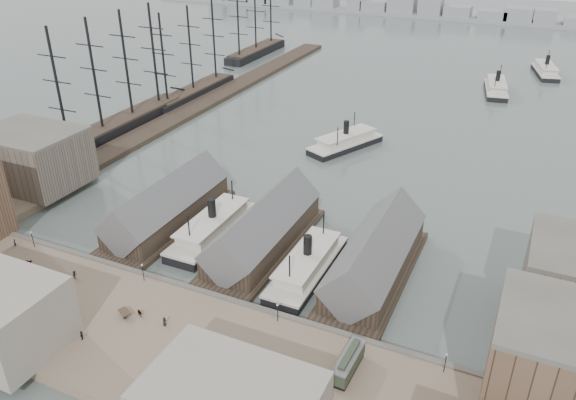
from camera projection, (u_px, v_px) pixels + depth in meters
The scene contains 33 objects.
ground at pixel (226, 288), 114.41m from camera, with size 900.00×900.00×0.00m, color #4F5B58.
quay at pixel (168, 346), 97.88m from camera, with size 180.00×30.00×2.00m, color #796651.
seawall at pixel (213, 298), 109.69m from camera, with size 180.00×1.20×2.30m, color #59544C.
west_wharf at pixel (205, 102), 219.59m from camera, with size 10.00×220.00×1.60m, color #2D231C.
ferry_shed_west at pixel (168, 207), 135.45m from camera, with size 14.00×42.00×12.60m.
ferry_shed_center at pixel (264, 230), 125.80m from camera, with size 14.00×42.00×12.60m.
ferry_shed_east at pixel (375, 257), 116.16m from camera, with size 14.00×42.00×12.60m.
warehouse_west_back at pixel (33, 158), 150.65m from camera, with size 26.00×20.00×14.00m, color #60564C.
lamp_post_far_w at pixel (32, 236), 123.29m from camera, with size 0.44×0.44×3.92m.
lamp_post_near_w at pixel (143, 269), 112.15m from camera, with size 0.44×0.44×3.92m.
lamp_post_near_e at pixel (277, 309), 101.02m from camera, with size 0.44×0.44×3.92m.
lamp_post_far_e at pixel (446, 359), 89.89m from camera, with size 0.44×0.44×3.92m.
far_shore at pixel (472, 13), 381.76m from camera, with size 500.00×40.00×15.72m.
ferry_docked_west at pixel (213, 227), 131.20m from camera, with size 8.78×29.25×10.45m.
ferry_docked_east at pixel (307, 265), 117.73m from camera, with size 8.33×27.78×9.92m.
ferry_open_near at pixel (346, 141), 179.30m from camera, with size 18.87×28.09×9.71m.
ferry_open_mid at pixel (496, 87), 232.41m from camera, with size 12.79×28.46×9.81m.
ferry_open_far at pixel (546, 70), 256.78m from camera, with size 14.11×28.04×9.61m.
sailing_ship_near at pixel (119, 123), 192.34m from camera, with size 9.58×66.01×39.39m.
sailing_ship_mid at pixel (194, 91), 226.90m from camera, with size 8.70×50.26×35.76m.
sailing_ship_far at pixel (256, 50), 290.30m from camera, with size 9.06×50.34×37.26m.
tram at pixel (349, 363), 90.47m from camera, with size 2.83×9.61×3.39m.
horse_cart_left at pixel (26, 263), 117.44m from camera, with size 4.41×4.06×1.58m.
horse_cart_center at pixel (133, 313), 103.19m from camera, with size 4.78×3.07×1.44m.
horse_cart_right at pixel (226, 364), 91.55m from camera, with size 4.74×2.11×1.59m.
pedestrian_0 at pixel (15, 243), 124.28m from camera, with size 0.66×0.49×1.82m, color black.
pedestrian_1 at pixel (35, 282), 111.42m from camera, with size 0.79×0.62×1.63m, color black.
pedestrian_2 at pixel (75, 275), 113.53m from camera, with size 1.18×0.68×1.83m, color black.
pedestrian_3 at pixel (82, 335), 97.62m from camera, with size 1.06×0.44×1.81m, color black.
pedestrian_4 at pixel (164, 321), 100.84m from camera, with size 0.87×0.57×1.78m, color black.
pedestrian_5 at pixel (233, 367), 91.06m from camera, with size 0.60×0.44×1.65m, color black.
pedestrian_6 at pixel (340, 363), 91.75m from camera, with size 0.77×0.60×1.57m, color black.
pedestrian_7 at pixel (284, 382), 88.25m from camera, with size 1.01×0.58×1.57m, color black.
Camera 1 is at (50.36, -79.01, 69.23)m, focal length 35.00 mm.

